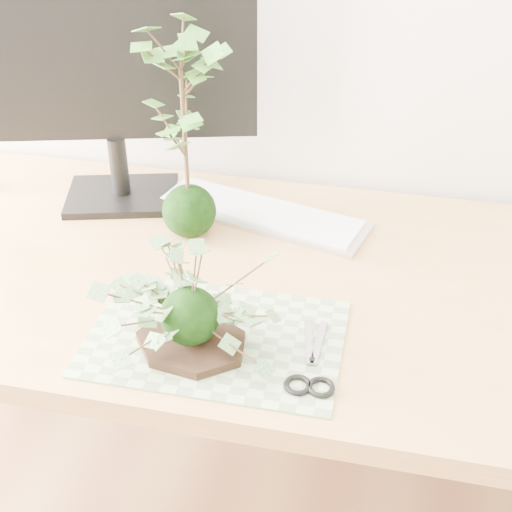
% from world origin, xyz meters
% --- Properties ---
extents(desk, '(1.60, 0.70, 0.74)m').
position_xyz_m(desk, '(-0.05, 1.23, 0.65)').
color(desk, tan).
rests_on(desk, ground_plane).
extents(cutting_mat, '(0.40, 0.27, 0.00)m').
position_xyz_m(cutting_mat, '(-0.04, 1.04, 0.74)').
color(cutting_mat, '#607B59').
rests_on(cutting_mat, desk).
extents(stone_dish, '(0.21, 0.21, 0.01)m').
position_xyz_m(stone_dish, '(-0.07, 1.01, 0.75)').
color(stone_dish, black).
rests_on(stone_dish, cutting_mat).
extents(ivy_kokedama, '(0.25, 0.25, 0.18)m').
position_xyz_m(ivy_kokedama, '(-0.07, 1.01, 0.85)').
color(ivy_kokedama, black).
rests_on(ivy_kokedama, stone_dish).
extents(maple_kokedama, '(0.26, 0.26, 0.43)m').
position_xyz_m(maple_kokedama, '(-0.17, 1.33, 1.04)').
color(maple_kokedama, black).
rests_on(maple_kokedama, desk).
extents(keyboard, '(0.45, 0.23, 0.02)m').
position_xyz_m(keyboard, '(-0.05, 1.42, 0.75)').
color(keyboard, '#B4B4B4').
rests_on(keyboard, desk).
extents(monitor, '(0.55, 0.22, 0.49)m').
position_xyz_m(monitor, '(-0.35, 1.44, 1.03)').
color(monitor, black).
rests_on(monitor, desk).
extents(scissors, '(0.08, 0.17, 0.01)m').
position_xyz_m(scissors, '(0.11, 0.99, 0.75)').
color(scissors, '#95949D').
rests_on(scissors, cutting_mat).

